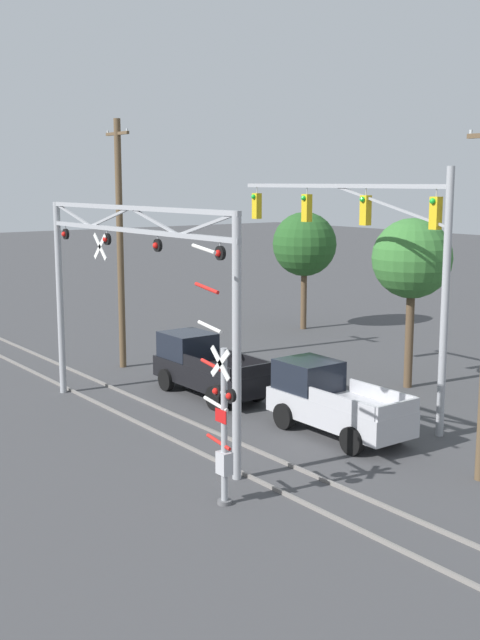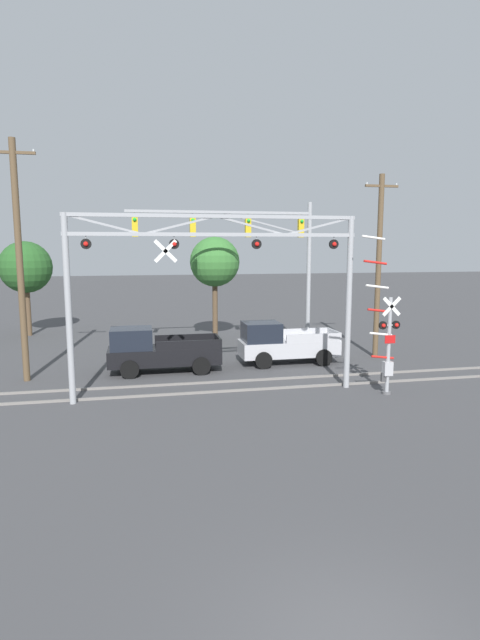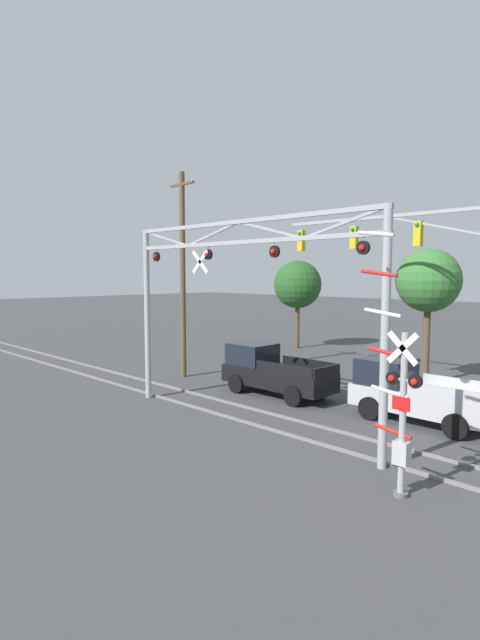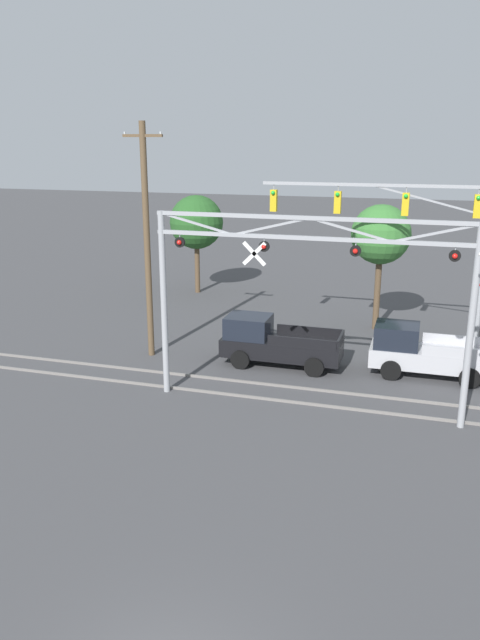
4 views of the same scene
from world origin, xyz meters
TOP-DOWN VIEW (x-y plane):
  - rail_track_near at (0.00, 13.34)m, footprint 80.00×0.08m
  - rail_track_far at (0.00, 14.78)m, footprint 80.00×0.08m
  - crossing_gantry at (-0.01, 13.06)m, footprint 11.23×0.28m
  - crossing_signal_mast at (6.59, 11.80)m, footprint 1.74×0.35m
  - traffic_signal_span at (3.72, 20.28)m, footprint 9.95×0.39m
  - pickup_truck_lead at (-2.20, 17.22)m, footprint 5.20×2.06m
  - pickup_truck_following at (4.07, 17.76)m, footprint 4.95×2.06m
  - utility_pole_left at (-7.89, 16.86)m, footprint 1.80×0.28m
  - background_tree_beyond_span at (1.63, 24.03)m, footprint 3.01×3.01m
  - background_tree_far_left_verge at (-10.13, 28.94)m, footprint 3.38×3.38m

SIDE VIEW (x-z plane):
  - rail_track_near at x=0.00m, z-range 0.00..0.10m
  - rail_track_far at x=0.00m, z-range 0.00..0.10m
  - pickup_truck_following at x=4.07m, z-range -0.05..2.09m
  - pickup_truck_lead at x=-2.20m, z-range -0.05..2.10m
  - crossing_signal_mast at x=6.59m, z-range -1.05..5.25m
  - background_tree_far_left_verge at x=-10.13m, z-range 1.40..7.63m
  - crossing_gantry at x=-0.01m, z-range 1.27..8.34m
  - background_tree_beyond_span at x=1.63m, z-range 1.68..8.15m
  - utility_pole_left at x=-7.89m, z-range 0.15..10.46m
  - traffic_signal_span at x=3.72m, z-range 1.64..9.88m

